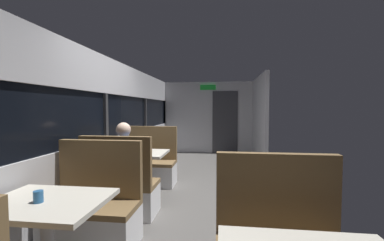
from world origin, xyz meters
The scene contains 12 objects.
ground_plane centered at (0.00, 0.00, -0.01)m, with size 3.30×9.20×0.02m, color #514F4C.
carriage_window_panel_left centered at (-1.45, 0.00, 1.11)m, with size 0.09×8.48×2.30m.
carriage_end_bulkhead centered at (0.06, 4.19, 1.14)m, with size 2.90×0.11×2.30m.
carriage_aisle_panel_right centered at (1.45, 3.00, 1.15)m, with size 0.08×2.40×2.30m, color #B2B2B7.
dining_table_near_window centered at (-0.89, -2.09, 0.64)m, with size 0.90×0.70×0.74m.
bench_near_window_facing_entry centered at (-0.89, -1.39, 0.33)m, with size 0.95×0.50×1.10m.
dining_table_mid_window centered at (-0.89, 0.03, 0.64)m, with size 0.90×0.70×0.74m.
bench_mid_window_facing_end centered at (-0.89, -0.67, 0.33)m, with size 0.95×0.50×1.10m.
bench_mid_window_facing_entry centered at (-0.89, 0.73, 0.33)m, with size 0.95×0.50×1.10m.
seated_passenger centered at (-0.89, -0.59, 0.54)m, with size 0.47×0.55×1.26m.
coffee_cup_primary centered at (-0.87, 0.18, 0.79)m, with size 0.07×0.07×0.09m.
coffee_cup_secondary centered at (-0.92, -2.14, 0.79)m, with size 0.07×0.07×0.09m.
Camera 1 is at (0.46, -3.83, 1.46)m, focal length 23.15 mm.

